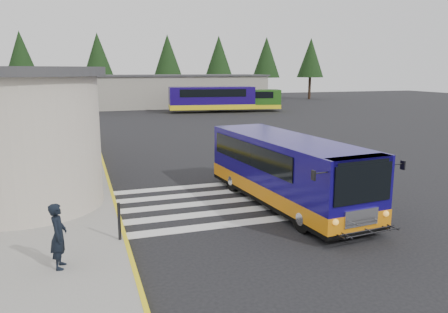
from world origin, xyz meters
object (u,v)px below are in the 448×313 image
object	(u,v)px
far_bus_a	(212,98)
pedestrian_a	(58,236)
transit_bus	(286,173)
bollard	(119,221)
pedestrian_b	(79,185)
far_bus_b	(244,99)

from	to	relation	value
far_bus_a	pedestrian_a	bearing A→B (deg)	165.71
transit_bus	pedestrian_a	world-z (taller)	transit_bus
bollard	far_bus_a	world-z (taller)	far_bus_a
transit_bus	pedestrian_b	size ratio (longest dim) A/B	5.42
pedestrian_b	far_bus_b	world-z (taller)	far_bus_b
far_bus_a	bollard	bearing A→B (deg)	167.05
transit_bus	bollard	bearing A→B (deg)	-167.67
pedestrian_b	transit_bus	bearing A→B (deg)	43.99
transit_bus	far_bus_b	world-z (taller)	far_bus_b
pedestrian_a	pedestrian_b	world-z (taller)	pedestrian_b
bollard	far_bus_b	bearing A→B (deg)	64.06
transit_bus	pedestrian_b	distance (m)	7.28
far_bus_a	far_bus_b	xyz separation A→B (m)	(3.98, -0.06, -0.21)
transit_bus	far_bus_b	bearing A→B (deg)	66.09
bollard	far_bus_b	size ratio (longest dim) A/B	0.12
transit_bus	pedestrian_b	bearing A→B (deg)	163.27
pedestrian_b	bollard	xyz separation A→B (m)	(1.02, -3.38, -0.28)
far_bus_b	far_bus_a	bearing A→B (deg)	102.63
far_bus_b	pedestrian_a	bearing A→B (deg)	166.49
pedestrian_a	pedestrian_b	bearing A→B (deg)	0.69
transit_bus	bollard	distance (m)	6.43
transit_bus	far_bus_b	distance (m)	36.52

